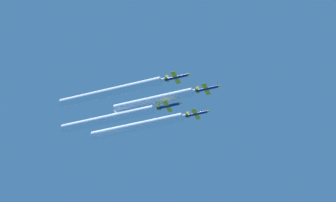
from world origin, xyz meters
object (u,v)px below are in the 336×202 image
object	(u,v)px
jet_lead	(208,88)
jet_left_wingman	(198,114)
jet_slot	(169,106)
jet_right_wingman	(178,77)

from	to	relation	value
jet_lead	jet_left_wingman	world-z (taller)	jet_lead
jet_left_wingman	jet_slot	size ratio (longest dim) A/B	1.00
jet_right_wingman	jet_slot	distance (m)	15.42
jet_left_wingman	jet_right_wingman	distance (m)	25.05
jet_right_wingman	jet_lead	bearing A→B (deg)	148.09
jet_lead	jet_right_wingman	xyz separation A→B (m)	(12.82, -7.98, -1.96)
jet_left_wingman	jet_right_wingman	size ratio (longest dim) A/B	1.00
jet_lead	jet_slot	world-z (taller)	jet_lead
jet_slot	jet_lead	bearing A→B (deg)	89.21
jet_right_wingman	jet_left_wingman	bearing A→B (deg)	-179.60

